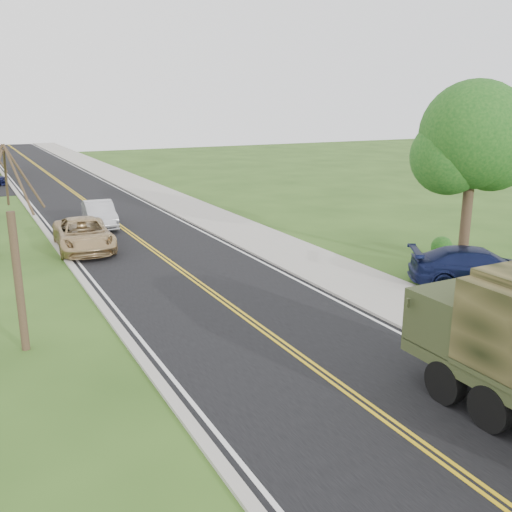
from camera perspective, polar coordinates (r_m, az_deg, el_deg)
ground at (r=13.03m, az=18.63°, el=-19.17°), size 160.00×160.00×0.00m
road at (r=48.40m, az=-17.64°, el=5.99°), size 8.00×120.00×0.01m
curb_right at (r=49.26m, az=-12.88°, el=6.54°), size 0.30×120.00×0.12m
sidewalk_right at (r=49.73m, az=-10.92°, el=6.71°), size 3.20×120.00×0.10m
curb_left at (r=47.86m, az=-22.55°, el=5.50°), size 0.30×120.00×0.10m
leafy_tree at (r=25.79m, az=20.91°, el=10.49°), size 4.83×4.50×8.10m
bare_tree_a at (r=17.79m, az=-22.84°, el=-0.86°), size 1.93×2.26×6.08m
suv_champagne at (r=29.62m, az=-16.86°, el=2.07°), size 2.96×5.76×1.56m
sedan_silver at (r=34.82m, az=-15.39°, el=4.04°), size 1.99×4.71×1.51m
pickup_navy at (r=24.40m, az=21.33°, el=-1.07°), size 5.71×4.74×1.56m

